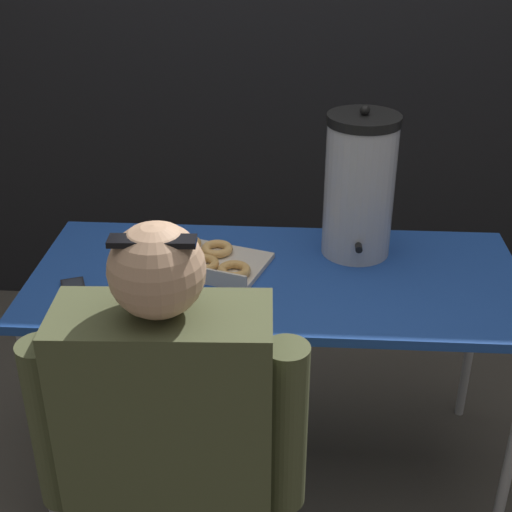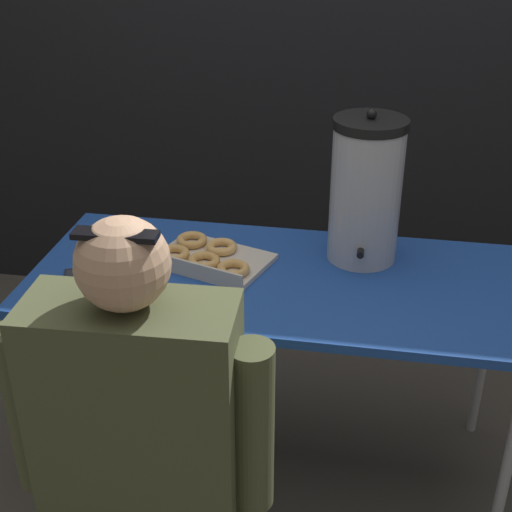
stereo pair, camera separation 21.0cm
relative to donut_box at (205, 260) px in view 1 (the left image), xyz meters
name	(u,v)px [view 1 (the left image)]	position (x,y,z in m)	size (l,w,h in m)	color
ground_plane	(274,458)	(0.22, -0.04, -0.75)	(12.00, 12.00, 0.00)	#4C473F
back_wall	(288,24)	(0.22, 1.06, 0.51)	(6.00, 0.11, 2.52)	black
folding_table	(276,289)	(0.22, -0.04, -0.07)	(1.47, 0.66, 0.73)	#1E479E
donut_box	(205,260)	(0.00, 0.00, 0.00)	(0.39, 0.33, 0.05)	beige
coffee_urn	(359,186)	(0.46, 0.12, 0.20)	(0.22, 0.25, 0.47)	#B7B7BC
cell_phone	(74,292)	(-0.35, -0.19, -0.01)	(0.12, 0.17, 0.01)	black
person_seated	(172,474)	(0.00, -0.70, -0.19)	(0.62, 0.27, 1.20)	#33332D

